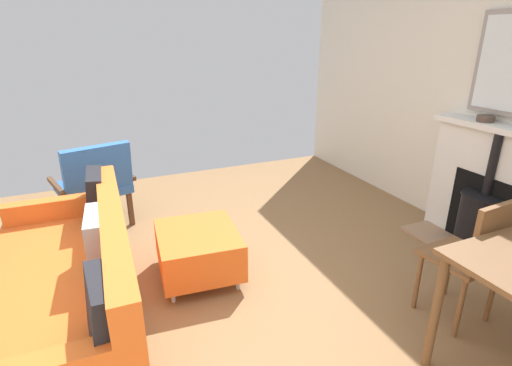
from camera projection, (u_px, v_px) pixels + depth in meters
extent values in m
cube|color=olive|center=(172.00, 298.00, 2.85)|extent=(5.77, 5.32, 0.01)
cube|color=beige|center=(488.00, 79.00, 3.42)|extent=(0.12, 5.32, 2.86)
cube|color=#9E7A5B|center=(461.00, 251.00, 3.42)|extent=(0.35, 1.13, 0.03)
cube|color=silver|center=(495.00, 193.00, 3.34)|extent=(0.19, 1.19, 1.05)
cube|color=black|center=(485.00, 213.00, 3.38)|extent=(0.06, 0.65, 0.64)
cylinder|color=black|center=(480.00, 222.00, 3.39)|extent=(0.36, 0.36, 0.48)
cylinder|color=black|center=(486.00, 195.00, 3.30)|extent=(0.38, 0.38, 0.02)
cylinder|color=black|center=(492.00, 165.00, 3.20)|extent=(0.07, 0.07, 0.52)
cube|color=silver|center=(508.00, 130.00, 3.14)|extent=(0.24, 1.27, 0.05)
cylinder|color=#47382D|center=(485.00, 119.00, 3.30)|extent=(0.14, 0.14, 0.05)
torus|color=#47382D|center=(486.00, 116.00, 3.29)|extent=(0.14, 0.14, 0.01)
cylinder|color=#B2B2B7|center=(23.00, 269.00, 3.11)|extent=(0.04, 0.04, 0.10)
cylinder|color=#B2B2B7|center=(113.00, 252.00, 3.35)|extent=(0.04, 0.04, 0.10)
cube|color=orange|center=(60.00, 297.00, 2.45)|extent=(0.90, 1.94, 0.31)
cube|color=orange|center=(114.00, 238.00, 2.46)|extent=(0.19, 1.92, 0.37)
cube|color=orange|center=(61.00, 208.00, 3.15)|extent=(0.82, 0.14, 0.16)
cube|color=black|center=(95.00, 198.00, 3.07)|extent=(0.17, 0.42, 0.42)
cube|color=#99999E|center=(98.00, 243.00, 2.43)|extent=(0.14, 0.40, 0.39)
cube|color=black|center=(102.00, 315.00, 1.81)|extent=(0.16, 0.39, 0.39)
cylinder|color=#B2B2B7|center=(165.00, 258.00, 3.26)|extent=(0.03, 0.03, 0.09)
cylinder|color=#B2B2B7|center=(173.00, 297.00, 2.79)|extent=(0.03, 0.03, 0.09)
cylinder|color=#B2B2B7|center=(221.00, 249.00, 3.40)|extent=(0.03, 0.03, 0.09)
cylinder|color=#B2B2B7|center=(238.00, 284.00, 2.93)|extent=(0.03, 0.03, 0.09)
cube|color=orange|center=(198.00, 249.00, 3.03)|extent=(0.66, 0.73, 0.30)
cube|color=#4C3321|center=(113.00, 194.00, 4.22)|extent=(0.05, 0.05, 0.38)
cube|color=#4C3321|center=(63.00, 206.00, 3.92)|extent=(0.05, 0.05, 0.38)
cube|color=#4C3321|center=(130.00, 208.00, 3.87)|extent=(0.05, 0.05, 0.38)
cube|color=#4C3321|center=(76.00, 222.00, 3.57)|extent=(0.05, 0.05, 0.38)
cube|color=#2D60B2|center=(93.00, 187.00, 3.82)|extent=(0.73, 0.70, 0.08)
cube|color=#2D60B2|center=(98.00, 169.00, 3.55)|extent=(0.61, 0.27, 0.44)
cube|color=#4C3321|center=(124.00, 172.00, 3.98)|extent=(0.18, 0.52, 0.04)
cube|color=#4C3321|center=(56.00, 186.00, 3.60)|extent=(0.18, 0.52, 0.04)
cylinder|color=brown|center=(435.00, 313.00, 2.14)|extent=(0.05, 0.05, 0.73)
cylinder|color=brown|center=(449.00, 268.00, 2.81)|extent=(0.03, 0.03, 0.44)
cylinder|color=brown|center=(418.00, 281.00, 2.66)|extent=(0.03, 0.03, 0.44)
cylinder|color=brown|center=(492.00, 293.00, 2.54)|extent=(0.03, 0.03, 0.44)
cylinder|color=brown|center=(460.00, 308.00, 2.40)|extent=(0.03, 0.03, 0.44)
cube|color=brown|center=(460.00, 257.00, 2.52)|extent=(0.43, 0.43, 0.02)
cube|color=brown|center=(494.00, 237.00, 2.30)|extent=(0.36, 0.06, 0.42)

